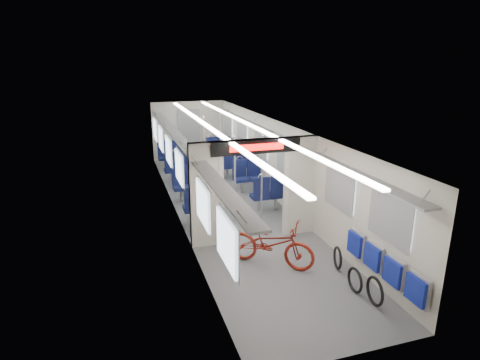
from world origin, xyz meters
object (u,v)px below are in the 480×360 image
(bicycle, at_px, (271,243))
(stanchion_near_right, at_px, (262,183))
(stanchion_far_left, at_px, (205,154))
(stanchion_far_right, at_px, (221,150))
(seat_bay_far_right, at_px, (226,155))
(bike_hoop_c, at_px, (337,259))
(bike_hoop_b, at_px, (355,281))
(bike_hoop_a, at_px, (375,293))
(seat_bay_near_right, at_px, (257,182))
(flip_bench, at_px, (383,264))
(seat_bay_far_left, at_px, (175,159))
(stanchion_near_left, at_px, (235,185))
(seat_bay_near_left, at_px, (195,191))

(bicycle, distance_m, stanchion_near_right, 1.88)
(stanchion_near_right, height_order, stanchion_far_left, same)
(stanchion_far_right, bearing_deg, seat_bay_far_right, 69.08)
(bike_hoop_c, height_order, stanchion_far_right, stanchion_far_right)
(bike_hoop_c, xyz_separation_m, seat_bay_far_right, (-0.16, 7.55, 0.36))
(bicycle, xyz_separation_m, seat_bay_far_right, (1.04, 7.02, 0.10))
(bike_hoop_b, bearing_deg, stanchion_far_right, 95.60)
(bike_hoop_a, distance_m, bike_hoop_b, 0.44)
(seat_bay_near_right, bearing_deg, stanchion_far_left, 132.71)
(flip_bench, xyz_separation_m, stanchion_far_right, (-1.06, 6.90, 0.57))
(seat_bay_far_left, distance_m, stanchion_far_right, 2.17)
(bike_hoop_a, relative_size, stanchion_near_right, 0.22)
(bike_hoop_b, xyz_separation_m, bike_hoop_c, (0.14, 0.82, -0.00))
(flip_bench, relative_size, bike_hoop_a, 4.11)
(seat_bay_far_left, bearing_deg, seat_bay_far_right, -0.29)
(bicycle, height_order, bike_hoop_c, bicycle)
(bicycle, xyz_separation_m, stanchion_far_left, (-0.19, 5.00, 0.68))
(bicycle, bearing_deg, stanchion_far_left, 42.20)
(seat_bay_near_right, bearing_deg, stanchion_near_right, -107.22)
(bicycle, distance_m, seat_bay_near_right, 3.81)
(bike_hoop_b, xyz_separation_m, stanchion_far_right, (-0.66, 6.71, 0.94))
(bicycle, relative_size, bike_hoop_c, 3.89)
(seat_bay_near_right, distance_m, stanchion_far_right, 1.91)
(stanchion_near_left, bearing_deg, seat_bay_far_right, 76.78)
(seat_bay_near_left, bearing_deg, seat_bay_far_left, 90.00)
(flip_bench, distance_m, stanchion_near_left, 3.76)
(flip_bench, height_order, stanchion_near_right, stanchion_near_right)
(bike_hoop_b, bearing_deg, stanchion_near_left, 111.70)
(seat_bay_near_left, xyz_separation_m, stanchion_far_right, (1.23, 1.99, 0.60))
(stanchion_near_left, xyz_separation_m, stanchion_far_right, (0.59, 3.57, 0.00))
(seat_bay_near_left, xyz_separation_m, stanchion_near_right, (1.26, -1.67, 0.60))
(flip_bench, height_order, bike_hoop_c, flip_bench)
(seat_bay_far_right, bearing_deg, seat_bay_far_left, 179.71)
(bike_hoop_b, relative_size, stanchion_near_right, 0.20)
(bike_hoop_b, relative_size, stanchion_far_left, 0.20)
(flip_bench, height_order, seat_bay_far_left, seat_bay_far_left)
(flip_bench, height_order, bike_hoop_a, flip_bench)
(seat_bay_far_right, bearing_deg, seat_bay_near_left, -117.10)
(bike_hoop_b, distance_m, stanchion_near_left, 3.51)
(flip_bench, distance_m, seat_bay_near_right, 5.23)
(seat_bay_far_right, xyz_separation_m, stanchion_near_right, (-0.61, -5.32, 0.58))
(seat_bay_far_left, height_order, stanchion_near_right, stanchion_near_right)
(bike_hoop_a, bearing_deg, bike_hoop_b, 103.00)
(bicycle, bearing_deg, seat_bay_near_right, 24.19)
(bicycle, relative_size, stanchion_far_left, 0.77)
(bike_hoop_a, xyz_separation_m, stanchion_far_right, (-0.76, 7.14, 0.92))
(seat_bay_far_left, bearing_deg, bicycle, -83.25)
(seat_bay_near_left, height_order, seat_bay_far_right, seat_bay_far_right)
(bike_hoop_a, distance_m, bike_hoop_c, 1.25)
(bike_hoop_c, bearing_deg, bike_hoop_b, -99.65)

